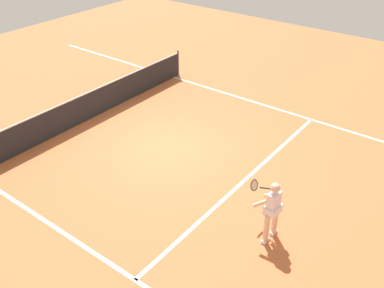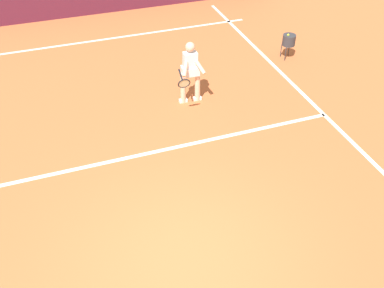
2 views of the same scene
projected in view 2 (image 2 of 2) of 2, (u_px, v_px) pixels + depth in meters
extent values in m
plane|color=#C66638|center=(186.00, 259.00, 6.77)|extent=(28.55, 28.55, 0.00)
cube|color=white|center=(99.00, 40.00, 12.98)|extent=(9.71, 0.10, 0.01)
cube|color=white|center=(144.00, 154.00, 8.78)|extent=(8.71, 0.10, 0.01)
cylinder|color=beige|center=(197.00, 86.00, 10.15)|extent=(0.13, 0.13, 0.78)
cylinder|color=beige|center=(183.00, 88.00, 10.07)|extent=(0.13, 0.13, 0.78)
cube|color=white|center=(197.00, 98.00, 10.37)|extent=(0.20, 0.10, 0.08)
cube|color=white|center=(183.00, 100.00, 10.29)|extent=(0.20, 0.10, 0.08)
cube|color=white|center=(190.00, 63.00, 9.70)|extent=(0.33, 0.22, 0.52)
cube|color=white|center=(190.00, 71.00, 9.83)|extent=(0.42, 0.30, 0.20)
sphere|color=beige|center=(190.00, 47.00, 9.45)|extent=(0.22, 0.22, 0.22)
cylinder|color=beige|center=(198.00, 64.00, 9.61)|extent=(0.26, 0.48, 0.37)
cylinder|color=beige|center=(186.00, 66.00, 9.54)|extent=(0.31, 0.46, 0.37)
cylinder|color=black|center=(181.00, 74.00, 9.33)|extent=(0.05, 0.30, 0.14)
torus|color=black|center=(184.00, 84.00, 9.14)|extent=(0.29, 0.14, 0.28)
cylinder|color=beige|center=(184.00, 84.00, 9.14)|extent=(0.24, 0.10, 0.23)
cylinder|color=#333338|center=(289.00, 40.00, 11.75)|extent=(0.36, 0.36, 0.30)
cylinder|color=#333338|center=(285.00, 54.00, 11.84)|extent=(0.02, 0.02, 0.40)
cylinder|color=#333338|center=(289.00, 49.00, 12.09)|extent=(0.02, 0.02, 0.40)
cylinder|color=#333338|center=(281.00, 50.00, 12.03)|extent=(0.02, 0.02, 0.40)
sphere|color=#D1E533|center=(288.00, 35.00, 11.63)|extent=(0.07, 0.07, 0.07)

